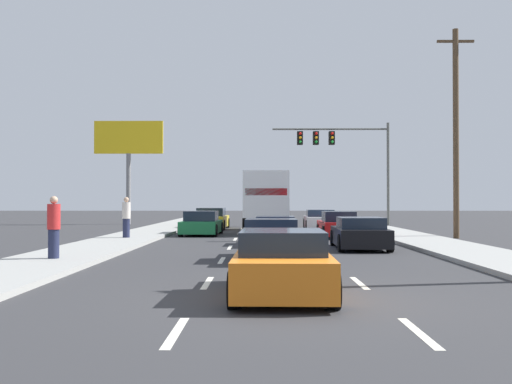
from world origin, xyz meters
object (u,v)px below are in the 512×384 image
object	(u,v)px
car_yellow	(212,219)
car_navy	(271,241)
car_green	(202,224)
car_orange	(282,265)
pedestrian_near_corner	(126,217)
box_truck	(267,199)
car_blue	(275,231)
traffic_signal_mast	(336,146)
roadside_billboard	(129,148)
pedestrian_mid_block	(54,227)
car_silver	(320,220)
utility_pole_mid	(456,131)
car_black	(360,234)
car_red	(338,226)

from	to	relation	value
car_yellow	car_navy	size ratio (longest dim) A/B	1.10
car_green	car_orange	bearing A→B (deg)	-79.97
car_yellow	pedestrian_near_corner	bearing A→B (deg)	-105.43
box_truck	car_blue	distance (m)	9.55
car_green	traffic_signal_mast	world-z (taller)	traffic_signal_mast
car_yellow	roadside_billboard	size ratio (longest dim) A/B	0.58
car_yellow	pedestrian_mid_block	xyz separation A→B (m)	(-2.97, -20.88, 0.44)
car_navy	car_silver	world-z (taller)	car_navy
car_blue	utility_pole_mid	distance (m)	10.85
car_green	car_blue	bearing A→B (deg)	-60.56
car_black	pedestrian_mid_block	bearing A→B (deg)	-152.34
box_truck	car_orange	world-z (taller)	box_truck
car_navy	utility_pole_mid	distance (m)	14.74
car_navy	car_silver	xyz separation A→B (m)	(3.47, 19.30, 0.01)
car_navy	car_black	size ratio (longest dim) A/B	0.99
car_navy	pedestrian_mid_block	world-z (taller)	pedestrian_mid_block
pedestrian_near_corner	car_green	bearing A→B (deg)	54.71
car_red	traffic_signal_mast	distance (m)	14.14
car_silver	car_orange	bearing A→B (deg)	-97.33
car_silver	pedestrian_mid_block	distance (m)	22.59
car_blue	pedestrian_near_corner	xyz separation A→B (m)	(-6.81, 2.36, 0.53)
traffic_signal_mast	roadside_billboard	bearing A→B (deg)	167.43
car_red	pedestrian_near_corner	bearing A→B (deg)	-167.02
car_blue	roadside_billboard	world-z (taller)	roadside_billboard
car_black	pedestrian_near_corner	xyz separation A→B (m)	(-9.96, 4.67, 0.50)
car_red	traffic_signal_mast	size ratio (longest dim) A/B	0.48
car_green	box_truck	world-z (taller)	box_truck
car_navy	pedestrian_near_corner	distance (m)	10.99
utility_pole_mid	car_navy	bearing A→B (deg)	-131.24
box_truck	pedestrian_mid_block	xyz separation A→B (m)	(-6.48, -16.94, -0.89)
roadside_billboard	pedestrian_near_corner	bearing A→B (deg)	-77.81
car_blue	box_truck	bearing A→B (deg)	91.53
car_green	pedestrian_near_corner	size ratio (longest dim) A/B	2.24
box_truck	utility_pole_mid	size ratio (longest dim) A/B	0.87
car_black	car_yellow	bearing A→B (deg)	113.79
car_red	traffic_signal_mast	world-z (taller)	traffic_signal_mast
car_yellow	car_blue	size ratio (longest dim) A/B	1.04
car_green	car_blue	xyz separation A→B (m)	(3.76, -6.67, -0.03)
traffic_signal_mast	pedestrian_mid_block	distance (m)	28.15
car_silver	roadside_billboard	size ratio (longest dim) A/B	0.55
car_blue	roadside_billboard	size ratio (longest dim) A/B	0.55
car_blue	car_black	xyz separation A→B (m)	(3.15, -2.31, 0.03)
roadside_billboard	pedestrian_near_corner	xyz separation A→B (m)	(4.08, -18.88, -4.85)
car_silver	car_red	xyz separation A→B (m)	(0.08, -8.13, -0.00)
car_orange	car_blue	bearing A→B (deg)	89.08
car_navy	car_black	bearing A→B (deg)	50.33
car_yellow	roadside_billboard	bearing A→B (deg)	132.19
car_black	pedestrian_mid_block	size ratio (longest dim) A/B	2.31
roadside_billboard	car_orange	bearing A→B (deg)	-72.88
car_yellow	car_blue	bearing A→B (deg)	-74.29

